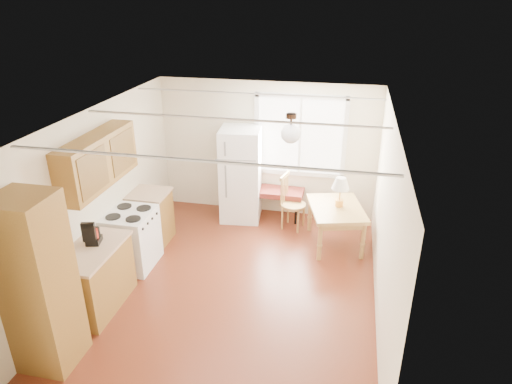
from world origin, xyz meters
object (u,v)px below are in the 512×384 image
(refrigerator, at_px, (241,175))
(chair, at_px, (289,198))
(dining_table, at_px, (336,213))
(bench, at_px, (269,192))

(refrigerator, bearing_deg, chair, -18.08)
(chair, bearing_deg, dining_table, -14.88)
(bench, height_order, dining_table, dining_table)
(refrigerator, relative_size, dining_table, 1.35)
(bench, bearing_deg, chair, -35.41)
(refrigerator, bearing_deg, dining_table, -25.68)
(bench, distance_m, chair, 0.51)
(bench, distance_m, dining_table, 1.46)
(refrigerator, height_order, dining_table, refrigerator)
(refrigerator, distance_m, dining_table, 1.90)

